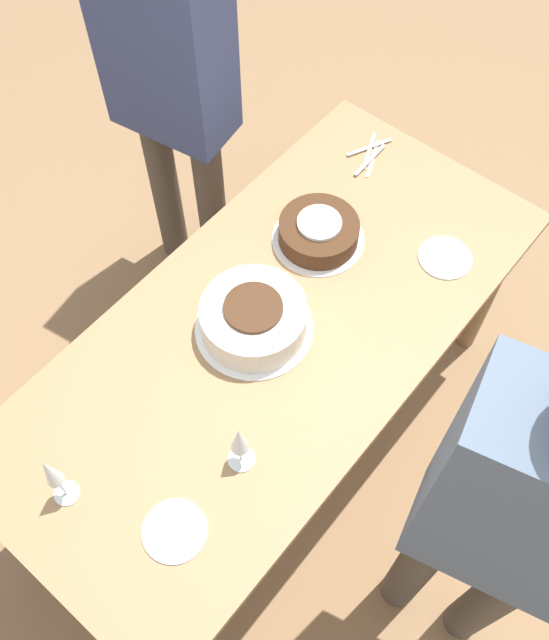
# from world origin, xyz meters

# --- Properties ---
(ground_plane) EXTENTS (12.00, 12.00, 0.00)m
(ground_plane) POSITION_xyz_m (0.00, 0.00, 0.00)
(ground_plane) COLOR #8E6B47
(dining_table) EXTENTS (1.76, 0.82, 0.77)m
(dining_table) POSITION_xyz_m (0.00, 0.00, 0.66)
(dining_table) COLOR #9E754C
(dining_table) RESTS_ON ground_plane
(cake_center_white) EXTENTS (0.34, 0.34, 0.12)m
(cake_center_white) POSITION_xyz_m (0.03, -0.05, 0.83)
(cake_center_white) COLOR white
(cake_center_white) RESTS_ON dining_table
(cake_front_chocolate) EXTENTS (0.28, 0.28, 0.09)m
(cake_front_chocolate) POSITION_xyz_m (-0.33, -0.10, 0.81)
(cake_front_chocolate) COLOR white
(cake_front_chocolate) RESTS_ON dining_table
(wine_glass_near) EXTENTS (0.07, 0.07, 0.19)m
(wine_glass_near) POSITION_xyz_m (0.35, 0.18, 0.90)
(wine_glass_near) COLOR silver
(wine_glass_near) RESTS_ON dining_table
(wine_glass_far) EXTENTS (0.07, 0.07, 0.23)m
(wine_glass_far) POSITION_xyz_m (0.70, -0.09, 0.92)
(wine_glass_far) COLOR silver
(wine_glass_far) RESTS_ON dining_table
(dessert_plate_left) EXTENTS (0.16, 0.16, 0.01)m
(dessert_plate_left) POSITION_xyz_m (-0.52, 0.24, 0.78)
(dessert_plate_left) COLOR silver
(dessert_plate_left) RESTS_ON dining_table
(dessert_plate_right) EXTENTS (0.16, 0.16, 0.01)m
(dessert_plate_right) POSITION_xyz_m (0.59, 0.18, 0.78)
(dessert_plate_right) COLOR silver
(dessert_plate_right) RESTS_ON dining_table
(fork_pile) EXTENTS (0.21, 0.12, 0.01)m
(fork_pile) POSITION_xyz_m (-0.72, -0.18, 0.78)
(fork_pile) COLOR silver
(fork_pile) RESTS_ON dining_table
(person_cutting) EXTENTS (0.28, 0.43, 1.61)m
(person_cutting) POSITION_xyz_m (-0.41, -0.78, 0.97)
(person_cutting) COLOR #4C4238
(person_cutting) RESTS_ON ground_plane
(person_watching) EXTENTS (0.31, 0.44, 1.66)m
(person_watching) POSITION_xyz_m (0.14, 0.78, 1.00)
(person_watching) COLOR #4C4238
(person_watching) RESTS_ON ground_plane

